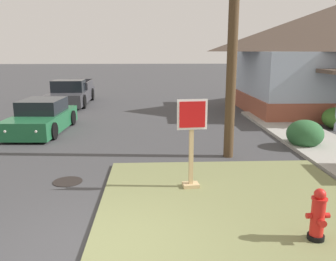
{
  "coord_description": "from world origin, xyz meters",
  "views": [
    {
      "loc": [
        0.81,
        -5.0,
        3.11
      ],
      "look_at": [
        1.23,
        4.2,
        1.0
      ],
      "focal_mm": 37.52,
      "sensor_mm": 36.0,
      "label": 1
    }
  ],
  "objects_px": {
    "manhole_cover": "(68,182)",
    "fire_hydrant": "(318,216)",
    "stop_sign": "(191,147)",
    "parked_sedan_green": "(42,118)",
    "pickup_truck_charcoal": "(71,94)",
    "utility_pole": "(234,0)"
  },
  "relations": [
    {
      "from": "stop_sign",
      "to": "utility_pole",
      "type": "bearing_deg",
      "value": 61.06
    },
    {
      "from": "stop_sign",
      "to": "parked_sedan_green",
      "type": "xyz_separation_m",
      "value": [
        -5.16,
        6.21,
        -0.48
      ]
    },
    {
      "from": "parked_sedan_green",
      "to": "stop_sign",
      "type": "bearing_deg",
      "value": -50.26
    },
    {
      "from": "stop_sign",
      "to": "utility_pole",
      "type": "relative_size",
      "value": 0.24
    },
    {
      "from": "pickup_truck_charcoal",
      "to": "utility_pole",
      "type": "height_order",
      "value": "utility_pole"
    },
    {
      "from": "pickup_truck_charcoal",
      "to": "utility_pole",
      "type": "bearing_deg",
      "value": -56.98
    },
    {
      "from": "parked_sedan_green",
      "to": "pickup_truck_charcoal",
      "type": "xyz_separation_m",
      "value": [
        -0.42,
        7.08,
        0.08
      ]
    },
    {
      "from": "manhole_cover",
      "to": "fire_hydrant",
      "type": "bearing_deg",
      "value": -32.45
    },
    {
      "from": "stop_sign",
      "to": "fire_hydrant",
      "type": "bearing_deg",
      "value": -52.6
    },
    {
      "from": "fire_hydrant",
      "to": "utility_pole",
      "type": "bearing_deg",
      "value": 94.65
    },
    {
      "from": "fire_hydrant",
      "to": "stop_sign",
      "type": "xyz_separation_m",
      "value": [
        -1.8,
        2.36,
        0.53
      ]
    },
    {
      "from": "fire_hydrant",
      "to": "pickup_truck_charcoal",
      "type": "bearing_deg",
      "value": 115.26
    },
    {
      "from": "pickup_truck_charcoal",
      "to": "manhole_cover",
      "type": "bearing_deg",
      "value": -78.13
    },
    {
      "from": "fire_hydrant",
      "to": "manhole_cover",
      "type": "distance_m",
      "value": 5.62
    },
    {
      "from": "stop_sign",
      "to": "manhole_cover",
      "type": "relative_size",
      "value": 2.88
    },
    {
      "from": "fire_hydrant",
      "to": "utility_pole",
      "type": "xyz_separation_m",
      "value": [
        -0.4,
        4.9,
        3.94
      ]
    },
    {
      "from": "pickup_truck_charcoal",
      "to": "parked_sedan_green",
      "type": "bearing_deg",
      "value": -86.62
    },
    {
      "from": "fire_hydrant",
      "to": "parked_sedan_green",
      "type": "xyz_separation_m",
      "value": [
        -6.96,
        8.57,
        0.04
      ]
    },
    {
      "from": "parked_sedan_green",
      "to": "utility_pole",
      "type": "height_order",
      "value": "utility_pole"
    },
    {
      "from": "stop_sign",
      "to": "parked_sedan_green",
      "type": "bearing_deg",
      "value": 129.74
    },
    {
      "from": "fire_hydrant",
      "to": "pickup_truck_charcoal",
      "type": "height_order",
      "value": "pickup_truck_charcoal"
    },
    {
      "from": "stop_sign",
      "to": "parked_sedan_green",
      "type": "distance_m",
      "value": 8.09
    }
  ]
}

